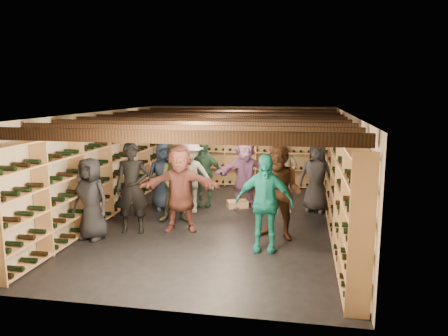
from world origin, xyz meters
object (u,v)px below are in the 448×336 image
Objects in this scene: person_2 at (178,182)px; person_5 at (180,188)px; person_9 at (190,176)px; person_4 at (264,203)px; person_6 at (164,176)px; person_11 at (245,173)px; crate_stack_left at (173,191)px; person_12 at (317,177)px; crate_stack_right at (260,189)px; crate_loose at (237,204)px; person_8 at (280,192)px; person_10 at (203,174)px; person_7 at (284,177)px; person_1 at (132,188)px; person_0 at (91,199)px.

person_2 is 0.62m from person_5.
person_2 reaches higher than person_9.
person_4 is 1.08× the size of person_6.
person_4 is 2.92m from person_11.
person_12 is at bearing 0.00° from crate_stack_left.
crate_stack_right is at bearing 9.92° from person_6.
person_9 reaches higher than crate_stack_left.
person_9 is (-1.05, -0.62, 0.79)m from crate_loose.
person_4 is at bearing -90.26° from person_8.
person_10 is (-1.32, -1.02, 0.58)m from crate_stack_right.
person_12 is at bearing 70.87° from person_4.
person_6 is 2.91m from person_7.
person_8 is at bearing -10.86° from person_1.
crate_stack_right is 3.93m from person_4.
person_7 is (3.60, 2.58, 0.06)m from person_0.
person_11 reaches higher than person_12.
person_4 is at bearing -47.69° from crate_stack_left.
person_11 reaches higher than crate_stack_right.
person_12 is (1.72, 0.00, -0.02)m from person_11.
person_2 is 1.05× the size of person_12.
person_0 is 0.87× the size of person_1.
crate_loose is at bearing 5.13° from person_10.
crate_loose is 0.28× the size of person_2.
person_7 reaches higher than crate_loose.
crate_stack_right is at bearing 65.71° from crate_loose.
person_5 is 1.05× the size of person_7.
person_12 reaches higher than crate_stack_right.
person_5 is (0.22, -0.58, 0.01)m from person_2.
crate_loose is 0.28× the size of person_5.
person_7 is (2.82, -0.23, 0.52)m from crate_stack_left.
person_11 is at bearing 5.13° from person_10.
person_0 is at bearing -146.62° from person_2.
person_6 is at bearing 87.26° from person_0.
person_1 is (-1.82, -2.28, 0.84)m from crate_loose.
crate_stack_left reaches higher than crate_loose.
person_1 is at bearing -120.45° from person_9.
person_0 is at bearing -131.12° from crate_loose.
person_11 is at bearing -165.50° from person_12.
person_6 is 1.99m from person_11.
person_11 is 1.02× the size of person_12.
person_0 is at bearing -153.88° from person_1.
person_10 is 0.96× the size of person_11.
person_8 is (1.15, -2.15, 0.85)m from crate_loose.
crate_stack_right is at bearing 43.89° from person_2.
person_8 is (0.25, 0.68, 0.05)m from person_4.
person_12 is (1.44, -1.02, 0.59)m from crate_stack_right.
person_0 is 3.23m from person_10.
person_2 reaches higher than crate_stack_right.
crate_loose is 0.28× the size of person_4.
person_9 is (0.07, 0.79, -0.01)m from person_2.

